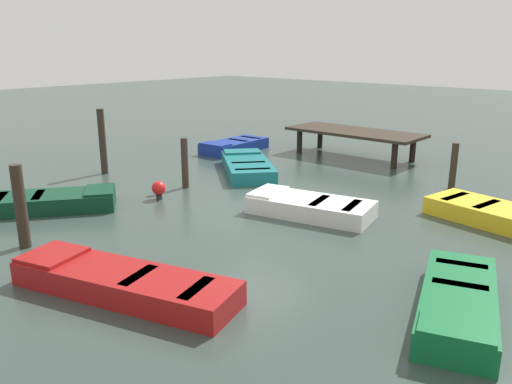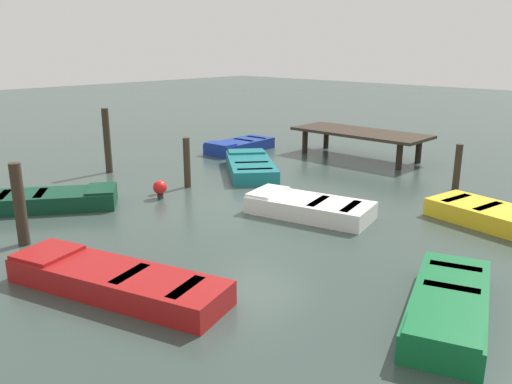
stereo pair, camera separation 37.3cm
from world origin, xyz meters
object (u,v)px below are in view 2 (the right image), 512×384
(dock_segment, at_px, (360,134))
(rowboat_white, at_px, (309,207))
(rowboat_yellow, at_px, (497,216))
(rowboat_teal, at_px, (251,166))
(rowboat_red, at_px, (115,280))
(marker_buoy, at_px, (160,188))
(rowboat_blue, at_px, (240,146))
(mooring_piling_mid_left, at_px, (107,141))
(mooring_piling_far_left, at_px, (187,163))
(rowboat_dark_green, at_px, (52,199))
(mooring_piling_far_right, at_px, (20,205))
(rowboat_green, at_px, (449,305))
(mooring_piling_near_left, at_px, (457,167))

(dock_segment, bearing_deg, rowboat_white, -67.19)
(rowboat_yellow, bearing_deg, rowboat_teal, -168.26)
(rowboat_red, distance_m, marker_buoy, 5.33)
(rowboat_white, relative_size, rowboat_blue, 1.10)
(rowboat_white, xyz_separation_m, mooring_piling_mid_left, (-7.19, -0.88, 0.79))
(rowboat_yellow, height_order, mooring_piling_far_left, mooring_piling_far_left)
(rowboat_blue, relative_size, rowboat_red, 0.70)
(rowboat_dark_green, bearing_deg, mooring_piling_far_right, -92.53)
(rowboat_red, bearing_deg, rowboat_yellow, -130.74)
(rowboat_dark_green, xyz_separation_m, rowboat_red, (5.07, -1.43, -0.00))
(rowboat_green, bearing_deg, mooring_piling_far_left, -122.67)
(rowboat_yellow, bearing_deg, mooring_piling_far_right, -120.00)
(marker_buoy, bearing_deg, mooring_piling_near_left, 48.79)
(rowboat_white, bearing_deg, mooring_piling_near_left, -122.20)
(dock_segment, relative_size, mooring_piling_near_left, 3.71)
(rowboat_dark_green, distance_m, rowboat_blue, 8.29)
(mooring_piling_mid_left, height_order, marker_buoy, mooring_piling_mid_left)
(rowboat_white, height_order, rowboat_dark_green, same)
(mooring_piling_mid_left, bearing_deg, mooring_piling_far_left, 10.17)
(rowboat_red, bearing_deg, rowboat_green, -162.94)
(mooring_piling_mid_left, relative_size, marker_buoy, 4.18)
(marker_buoy, bearing_deg, rowboat_yellow, 28.01)
(mooring_piling_near_left, bearing_deg, rowboat_white, -109.51)
(mooring_piling_far_left, bearing_deg, rowboat_green, -13.77)
(rowboat_green, relative_size, rowboat_red, 0.80)
(rowboat_teal, bearing_deg, rowboat_yellow, -138.93)
(rowboat_teal, distance_m, marker_buoy, 3.65)
(rowboat_dark_green, bearing_deg, mooring_piling_far_left, 21.67)
(rowboat_green, bearing_deg, marker_buoy, -114.96)
(rowboat_yellow, height_order, marker_buoy, marker_buoy)
(rowboat_dark_green, xyz_separation_m, marker_buoy, (1.26, 2.31, 0.07))
(rowboat_blue, relative_size, mooring_piling_far_left, 2.00)
(rowboat_green, distance_m, mooring_piling_mid_left, 11.72)
(rowboat_teal, distance_m, rowboat_green, 9.47)
(rowboat_teal, bearing_deg, rowboat_dark_green, 119.96)
(rowboat_green, height_order, rowboat_yellow, same)
(dock_segment, height_order, rowboat_green, dock_segment)
(rowboat_white, height_order, rowboat_green, same)
(rowboat_teal, relative_size, mooring_piling_near_left, 2.60)
(rowboat_blue, bearing_deg, rowboat_dark_green, 7.60)
(mooring_piling_near_left, height_order, mooring_piling_far_right, mooring_piling_far_right)
(mooring_piling_far_right, distance_m, marker_buoy, 3.93)
(rowboat_dark_green, bearing_deg, mooring_piling_mid_left, 73.45)
(rowboat_teal, distance_m, rowboat_blue, 3.43)
(mooring_piling_near_left, bearing_deg, rowboat_green, -67.93)
(rowboat_white, distance_m, rowboat_green, 5.01)
(rowboat_blue, relative_size, mooring_piling_near_left, 2.17)
(rowboat_dark_green, bearing_deg, rowboat_white, -16.02)
(rowboat_blue, xyz_separation_m, marker_buoy, (2.88, -5.83, 0.07))
(dock_segment, xyz_separation_m, rowboat_teal, (-1.25, -4.26, -0.62))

